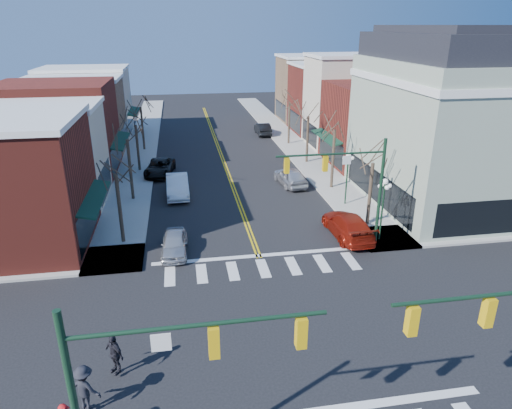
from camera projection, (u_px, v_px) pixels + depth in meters
name	position (u px, v px, depth m)	size (l,w,h in m)	color
ground	(288.00, 334.00, 21.05)	(160.00, 160.00, 0.00)	black
sidewalk_left	(130.00, 195.00, 37.99)	(3.50, 70.00, 0.15)	#9E9B93
sidewalk_right	(331.00, 184.00, 40.72)	(3.50, 70.00, 0.15)	#9E9B93
bldg_left_stucco_a	(35.00, 158.00, 35.13)	(10.00, 7.00, 7.50)	beige
bldg_left_brick_b	(58.00, 130.00, 42.28)	(10.00, 9.00, 8.50)	maroon
bldg_left_tan	(76.00, 117.00, 49.98)	(10.00, 7.50, 7.80)	#926F50
bldg_left_stucco_b	(87.00, 104.00, 57.01)	(10.00, 8.00, 8.20)	beige
bldg_right_brick_a	(380.00, 125.00, 45.60)	(10.00, 8.50, 8.00)	maroon
bldg_right_stucco	(353.00, 102.00, 52.34)	(10.00, 7.00, 10.00)	beige
bldg_right_brick_b	(332.00, 99.00, 59.49)	(10.00, 8.00, 8.50)	maroon
bldg_right_tan	(314.00, 89.00, 66.74)	(10.00, 8.00, 9.00)	#926F50
victorian_corner	(458.00, 119.00, 34.47)	(12.25, 14.25, 13.30)	#94A28C
traffic_mast_near_left	(148.00, 386.00, 11.67)	(6.60, 0.28, 7.20)	#14331E
traffic_mast_far_right	(352.00, 181.00, 26.97)	(6.60, 0.28, 7.20)	#14331E
lamppost_corner	(383.00, 199.00, 29.03)	(0.36, 0.36, 4.33)	#14331E
lamppost_midblock	(347.00, 169.00, 34.99)	(0.36, 0.36, 4.33)	#14331E
tree_left_a	(120.00, 209.00, 28.95)	(0.24, 0.24, 4.76)	#382B21
tree_left_b	(130.00, 170.00, 36.23)	(0.24, 0.24, 5.04)	#382B21
tree_left_c	(138.00, 148.00, 43.66)	(0.24, 0.24, 4.55)	#382B21
tree_left_d	(143.00, 129.00, 50.93)	(0.24, 0.24, 4.90)	#382B21
tree_right_a	(370.00, 195.00, 31.59)	(0.24, 0.24, 4.62)	#382B21
tree_right_b	(333.00, 160.00, 38.83)	(0.24, 0.24, 5.18)	#382B21
tree_right_c	(307.00, 140.00, 46.22)	(0.24, 0.24, 4.83)	#382B21
tree_right_d	(289.00, 124.00, 53.53)	(0.24, 0.24, 4.97)	#382B21
car_left_near	(174.00, 244.00, 28.29)	(1.57, 3.89, 1.33)	#B6B7BB
car_left_mid	(177.00, 186.00, 37.89)	(1.78, 5.09, 1.68)	white
car_left_far	(160.00, 167.00, 43.17)	(2.39, 5.19, 1.44)	black
car_right_near	(348.00, 225.00, 30.54)	(2.23, 5.48, 1.59)	maroon
car_right_mid	(290.00, 177.00, 40.34)	(1.87, 4.65, 1.58)	silver
car_right_far	(263.00, 129.00, 58.92)	(1.61, 4.60, 1.52)	black
pedestrian_dark_a	(114.00, 354.00, 18.25)	(1.04, 0.43, 1.78)	black
pedestrian_dark_b	(85.00, 388.00, 16.50)	(1.19, 0.68, 1.84)	black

